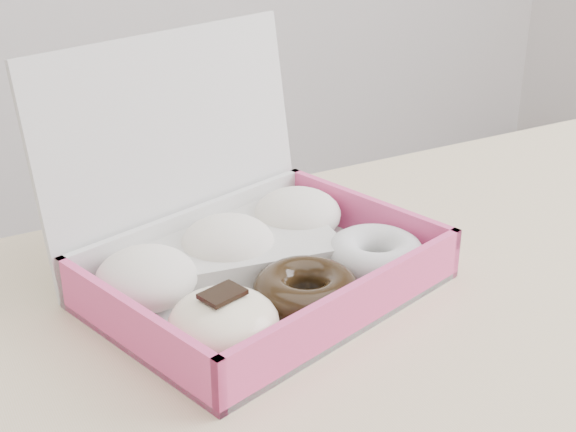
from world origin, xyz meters
TOP-DOWN VIEW (x-y plane):
  - table at (0.00, 0.00)m, footprint 1.20×0.80m
  - donut_box at (-0.18, 0.17)m, footprint 0.38×0.35m
  - newspapers at (-0.19, 0.24)m, footprint 0.25×0.21m

SIDE VIEW (x-z plane):
  - table at x=0.00m, z-range 0.30..1.05m
  - newspapers at x=-0.19m, z-range 0.75..0.79m
  - donut_box at x=-0.18m, z-range 0.67..0.90m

